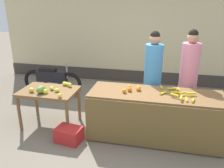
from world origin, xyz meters
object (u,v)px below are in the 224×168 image
Objects in this scene: vendor_woman_blue_shirt at (153,78)px; produce_crate at (69,135)px; vendor_woman_pink_shirt at (188,78)px; parked_motorcycle at (52,80)px; produce_sack at (100,99)px.

produce_crate is at bearing -140.81° from vendor_woman_blue_shirt.
vendor_woman_pink_shirt is at bearing 29.84° from produce_crate.
vendor_woman_blue_shirt reaches higher than parked_motorcycle.
vendor_woman_blue_shirt is 2.77m from parked_motorcycle.
produce_crate is at bearing -57.21° from parked_motorcycle.
produce_sack is (-1.80, 0.13, -0.68)m from vendor_woman_pink_shirt.
parked_motorcycle is at bearing 122.79° from produce_crate.
vendor_woman_blue_shirt is at bearing -9.61° from produce_sack.
produce_crate is (-2.02, -1.16, -0.82)m from vendor_woman_pink_shirt.
vendor_woman_blue_shirt is at bearing 39.19° from produce_crate.
vendor_woman_blue_shirt is 0.67m from vendor_woman_pink_shirt.
produce_crate is (1.24, -1.92, -0.27)m from parked_motorcycle.
parked_motorcycle is at bearing 166.79° from vendor_woman_pink_shirt.
vendor_woman_pink_shirt is 4.25× the size of produce_crate.
produce_sack is (0.22, 1.29, 0.14)m from produce_crate.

